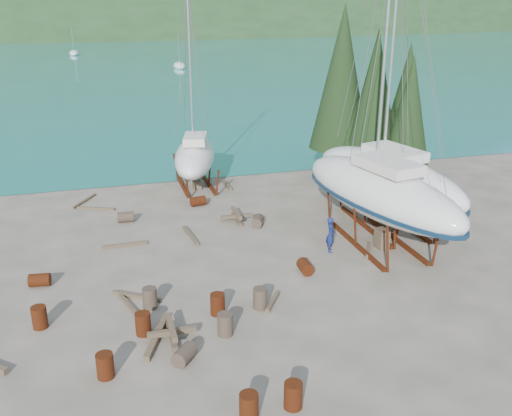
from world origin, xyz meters
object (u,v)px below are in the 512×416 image
object	(u,v)px
small_sailboat_shore	(195,156)
worker	(331,235)
large_sailboat_near	(380,191)
large_sailboat_far	(387,177)

from	to	relation	value
small_sailboat_shore	worker	world-z (taller)	small_sailboat_shore
large_sailboat_near	worker	world-z (taller)	large_sailboat_near
large_sailboat_near	small_sailboat_shore	xyz separation A→B (m)	(-7.16, 11.74, -0.74)
worker	large_sailboat_near	bearing A→B (deg)	-66.67
large_sailboat_near	large_sailboat_far	size ratio (longest dim) A/B	1.03
large_sailboat_near	small_sailboat_shore	world-z (taller)	large_sailboat_near
large_sailboat_near	small_sailboat_shore	bearing A→B (deg)	109.51
large_sailboat_far	worker	size ratio (longest dim) A/B	9.51
large_sailboat_far	small_sailboat_shore	world-z (taller)	large_sailboat_far
large_sailboat_far	worker	world-z (taller)	large_sailboat_far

